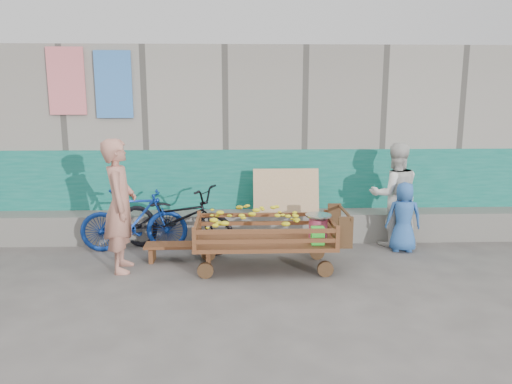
{
  "coord_description": "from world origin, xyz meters",
  "views": [
    {
      "loc": [
        -0.44,
        -5.21,
        2.28
      ],
      "look_at": [
        -0.2,
        1.2,
        1.0
      ],
      "focal_mm": 35.0,
      "sensor_mm": 36.0,
      "label": 1
    }
  ],
  "objects_px": {
    "vendor_man": "(120,206)",
    "bicycle_dark": "(175,218)",
    "woman": "(394,195)",
    "bicycle_blue": "(134,220)",
    "child": "(404,217)",
    "banana_cart": "(262,226)",
    "bench": "(180,248)"
  },
  "relations": [
    {
      "from": "vendor_man",
      "to": "bicycle_dark",
      "type": "bearing_deg",
      "value": -43.32
    },
    {
      "from": "vendor_man",
      "to": "woman",
      "type": "xyz_separation_m",
      "value": [
        3.86,
        0.95,
        -0.08
      ]
    },
    {
      "from": "bicycle_blue",
      "to": "child",
      "type": "bearing_deg",
      "value": -95.41
    },
    {
      "from": "banana_cart",
      "to": "woman",
      "type": "bearing_deg",
      "value": 25.43
    },
    {
      "from": "bicycle_blue",
      "to": "banana_cart",
      "type": "bearing_deg",
      "value": -117.33
    },
    {
      "from": "woman",
      "to": "bicycle_blue",
      "type": "relative_size",
      "value": 1.01
    },
    {
      "from": "bench",
      "to": "bicycle_dark",
      "type": "height_order",
      "value": "bicycle_dark"
    },
    {
      "from": "banana_cart",
      "to": "bicycle_dark",
      "type": "distance_m",
      "value": 1.46
    },
    {
      "from": "bicycle_dark",
      "to": "child",
      "type": "bearing_deg",
      "value": -69.84
    },
    {
      "from": "banana_cart",
      "to": "woman",
      "type": "height_order",
      "value": "woman"
    },
    {
      "from": "vendor_man",
      "to": "bicycle_dark",
      "type": "height_order",
      "value": "vendor_man"
    },
    {
      "from": "banana_cart",
      "to": "woman",
      "type": "relative_size",
      "value": 1.27
    },
    {
      "from": "woman",
      "to": "vendor_man",
      "type": "bearing_deg",
      "value": 11.89
    },
    {
      "from": "bicycle_dark",
      "to": "bicycle_blue",
      "type": "distance_m",
      "value": 0.6
    },
    {
      "from": "woman",
      "to": "bicycle_dark",
      "type": "bearing_deg",
      "value": 1.06
    },
    {
      "from": "banana_cart",
      "to": "bicycle_dark",
      "type": "height_order",
      "value": "bicycle_dark"
    },
    {
      "from": "banana_cart",
      "to": "child",
      "type": "height_order",
      "value": "child"
    },
    {
      "from": "woman",
      "to": "child",
      "type": "bearing_deg",
      "value": 98.33
    },
    {
      "from": "child",
      "to": "bicycle_dark",
      "type": "relative_size",
      "value": 0.55
    },
    {
      "from": "bench",
      "to": "bicycle_blue",
      "type": "distance_m",
      "value": 0.9
    },
    {
      "from": "woman",
      "to": "bicycle_blue",
      "type": "xyz_separation_m",
      "value": [
        -3.86,
        -0.16,
        -0.32
      ]
    },
    {
      "from": "bench",
      "to": "woman",
      "type": "relative_size",
      "value": 0.62
    },
    {
      "from": "bicycle_blue",
      "to": "bicycle_dark",
      "type": "bearing_deg",
      "value": -94.64
    },
    {
      "from": "banana_cart",
      "to": "vendor_man",
      "type": "distance_m",
      "value": 1.84
    },
    {
      "from": "bench",
      "to": "bicycle_dark",
      "type": "xyz_separation_m",
      "value": [
        -0.12,
        0.45,
        0.31
      ]
    },
    {
      "from": "banana_cart",
      "to": "bench",
      "type": "distance_m",
      "value": 1.22
    },
    {
      "from": "bicycle_dark",
      "to": "bicycle_blue",
      "type": "xyz_separation_m",
      "value": [
        -0.6,
        0.01,
        -0.03
      ]
    },
    {
      "from": "child",
      "to": "bicycle_dark",
      "type": "distance_m",
      "value": 3.32
    },
    {
      "from": "bench",
      "to": "child",
      "type": "distance_m",
      "value": 3.23
    },
    {
      "from": "woman",
      "to": "bicycle_dark",
      "type": "relative_size",
      "value": 0.84
    },
    {
      "from": "child",
      "to": "bicycle_blue",
      "type": "relative_size",
      "value": 0.66
    },
    {
      "from": "bench",
      "to": "bicycle_dark",
      "type": "bearing_deg",
      "value": 104.51
    }
  ]
}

